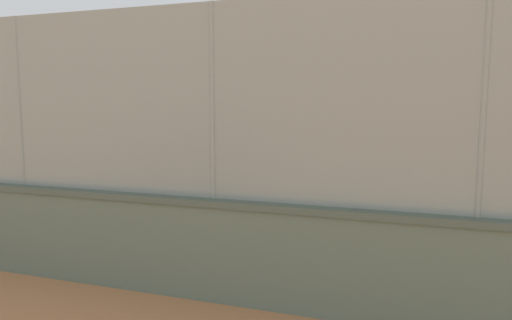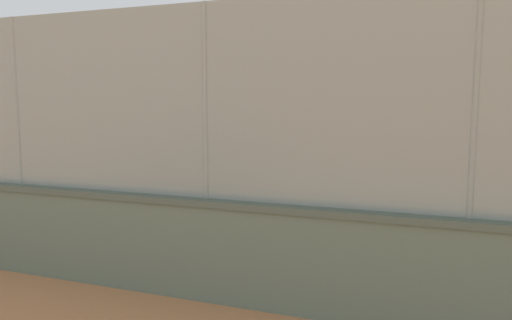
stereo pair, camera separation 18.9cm
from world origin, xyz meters
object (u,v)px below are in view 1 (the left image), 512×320
at_px(spare_ball_by_wall, 6,240).
at_px(player_at_service_line, 219,146).
at_px(player_baseline_waiting, 288,169).
at_px(player_crossing_court, 406,160).
at_px(sports_ball, 374,205).

bearing_deg(spare_ball_by_wall, player_at_service_line, -90.59).
bearing_deg(player_baseline_waiting, spare_ball_by_wall, 47.61).
height_order(player_crossing_court, sports_ball, player_crossing_court).
bearing_deg(spare_ball_by_wall, player_crossing_court, -135.83).
height_order(player_at_service_line, sports_ball, player_at_service_line).
relative_size(player_crossing_court, player_at_service_line, 1.11).
xyz_separation_m(player_baseline_waiting, sports_ball, (-1.99, -0.35, -0.82)).
relative_size(player_crossing_court, sports_ball, 8.57).
relative_size(sports_ball, spare_ball_by_wall, 1.54).
xyz_separation_m(player_at_service_line, player_baseline_waiting, (-3.95, 5.52, 0.05)).
bearing_deg(player_at_service_line, player_crossing_court, 152.71).
bearing_deg(player_baseline_waiting, player_crossing_court, -141.91).
relative_size(player_baseline_waiting, spare_ball_by_wall, 12.54).
bearing_deg(sports_ball, player_baseline_waiting, 9.96).
distance_m(player_crossing_court, sports_ball, 2.08).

